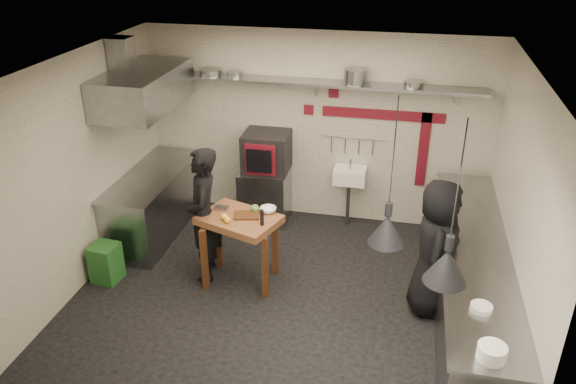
% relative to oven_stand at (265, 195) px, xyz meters
% --- Properties ---
extents(floor, '(5.00, 5.00, 0.00)m').
position_rel_oven_stand_xyz_m(floor, '(0.69, -1.79, -0.40)').
color(floor, black).
rests_on(floor, ground).
extents(ceiling, '(5.00, 5.00, 0.00)m').
position_rel_oven_stand_xyz_m(ceiling, '(0.69, -1.79, 2.40)').
color(ceiling, silver).
rests_on(ceiling, floor).
extents(wall_back, '(5.00, 0.04, 2.80)m').
position_rel_oven_stand_xyz_m(wall_back, '(0.69, 0.31, 1.00)').
color(wall_back, beige).
rests_on(wall_back, floor).
extents(wall_front, '(5.00, 0.04, 2.80)m').
position_rel_oven_stand_xyz_m(wall_front, '(0.69, -3.89, 1.00)').
color(wall_front, beige).
rests_on(wall_front, floor).
extents(wall_left, '(0.04, 4.20, 2.80)m').
position_rel_oven_stand_xyz_m(wall_left, '(-1.81, -1.79, 1.00)').
color(wall_left, beige).
rests_on(wall_left, floor).
extents(wall_right, '(0.04, 4.20, 2.80)m').
position_rel_oven_stand_xyz_m(wall_right, '(3.19, -1.79, 1.00)').
color(wall_right, beige).
rests_on(wall_right, floor).
extents(red_band_horiz, '(1.70, 0.02, 0.14)m').
position_rel_oven_stand_xyz_m(red_band_horiz, '(1.64, 0.29, 1.28)').
color(red_band_horiz, maroon).
rests_on(red_band_horiz, wall_back).
extents(red_band_vert, '(0.14, 0.02, 1.10)m').
position_rel_oven_stand_xyz_m(red_band_vert, '(2.24, 0.29, 0.80)').
color(red_band_vert, maroon).
rests_on(red_band_vert, wall_back).
extents(red_tile_a, '(0.14, 0.02, 0.14)m').
position_rel_oven_stand_xyz_m(red_tile_a, '(0.94, 0.29, 1.55)').
color(red_tile_a, maroon).
rests_on(red_tile_a, wall_back).
extents(red_tile_b, '(0.14, 0.02, 0.14)m').
position_rel_oven_stand_xyz_m(red_tile_b, '(0.59, 0.29, 1.28)').
color(red_tile_b, maroon).
rests_on(red_tile_b, wall_back).
extents(back_shelf, '(4.60, 0.34, 0.04)m').
position_rel_oven_stand_xyz_m(back_shelf, '(0.69, 0.13, 1.72)').
color(back_shelf, slate).
rests_on(back_shelf, wall_back).
extents(shelf_bracket_left, '(0.04, 0.06, 0.24)m').
position_rel_oven_stand_xyz_m(shelf_bracket_left, '(-1.21, 0.28, 1.62)').
color(shelf_bracket_left, slate).
rests_on(shelf_bracket_left, wall_back).
extents(shelf_bracket_mid, '(0.04, 0.06, 0.24)m').
position_rel_oven_stand_xyz_m(shelf_bracket_mid, '(0.69, 0.28, 1.62)').
color(shelf_bracket_mid, slate).
rests_on(shelf_bracket_mid, wall_back).
extents(shelf_bracket_right, '(0.04, 0.06, 0.24)m').
position_rel_oven_stand_xyz_m(shelf_bracket_right, '(2.59, 0.28, 1.62)').
color(shelf_bracket_right, slate).
rests_on(shelf_bracket_right, wall_back).
extents(pan_far_left, '(0.37, 0.37, 0.09)m').
position_rel_oven_stand_xyz_m(pan_far_left, '(-0.79, 0.13, 1.79)').
color(pan_far_left, slate).
rests_on(pan_far_left, back_shelf).
extents(pan_mid_left, '(0.27, 0.27, 0.07)m').
position_rel_oven_stand_xyz_m(pan_mid_left, '(-0.43, 0.13, 1.78)').
color(pan_mid_left, slate).
rests_on(pan_mid_left, back_shelf).
extents(stock_pot, '(0.36, 0.36, 0.20)m').
position_rel_oven_stand_xyz_m(stock_pot, '(1.26, 0.13, 1.84)').
color(stock_pot, slate).
rests_on(stock_pot, back_shelf).
extents(pan_right, '(0.27, 0.27, 0.08)m').
position_rel_oven_stand_xyz_m(pan_right, '(2.02, 0.13, 1.78)').
color(pan_right, slate).
rests_on(pan_right, back_shelf).
extents(oven_stand, '(0.72, 0.65, 0.80)m').
position_rel_oven_stand_xyz_m(oven_stand, '(0.00, 0.00, 0.00)').
color(oven_stand, slate).
rests_on(oven_stand, floor).
extents(combi_oven, '(0.66, 0.62, 0.58)m').
position_rel_oven_stand_xyz_m(combi_oven, '(0.03, 0.03, 0.69)').
color(combi_oven, black).
rests_on(combi_oven, oven_stand).
extents(oven_door, '(0.45, 0.03, 0.46)m').
position_rel_oven_stand_xyz_m(oven_door, '(0.02, -0.29, 0.69)').
color(oven_door, maroon).
rests_on(oven_door, combi_oven).
extents(oven_glass, '(0.36, 0.02, 0.34)m').
position_rel_oven_stand_xyz_m(oven_glass, '(0.01, -0.34, 0.69)').
color(oven_glass, black).
rests_on(oven_glass, oven_door).
extents(hand_sink, '(0.46, 0.34, 0.22)m').
position_rel_oven_stand_xyz_m(hand_sink, '(1.24, 0.13, 0.38)').
color(hand_sink, white).
rests_on(hand_sink, wall_back).
extents(sink_tap, '(0.03, 0.03, 0.14)m').
position_rel_oven_stand_xyz_m(sink_tap, '(1.24, 0.13, 0.56)').
color(sink_tap, slate).
rests_on(sink_tap, hand_sink).
extents(sink_drain, '(0.06, 0.06, 0.66)m').
position_rel_oven_stand_xyz_m(sink_drain, '(1.24, 0.09, -0.06)').
color(sink_drain, slate).
rests_on(sink_drain, floor).
extents(utensil_rail, '(0.90, 0.02, 0.02)m').
position_rel_oven_stand_xyz_m(utensil_rail, '(1.24, 0.27, 0.92)').
color(utensil_rail, slate).
rests_on(utensil_rail, wall_back).
extents(counter_right, '(0.70, 3.80, 0.90)m').
position_rel_oven_stand_xyz_m(counter_right, '(2.84, -1.79, 0.05)').
color(counter_right, slate).
rests_on(counter_right, floor).
extents(counter_right_top, '(0.76, 3.90, 0.03)m').
position_rel_oven_stand_xyz_m(counter_right_top, '(2.84, -1.79, 0.52)').
color(counter_right_top, slate).
rests_on(counter_right_top, counter_right).
extents(plate_stack, '(0.26, 0.26, 0.13)m').
position_rel_oven_stand_xyz_m(plate_stack, '(2.81, -3.54, 0.60)').
color(plate_stack, white).
rests_on(plate_stack, counter_right_top).
extents(small_bowl_right, '(0.21, 0.21, 0.05)m').
position_rel_oven_stand_xyz_m(small_bowl_right, '(2.79, -2.89, 0.56)').
color(small_bowl_right, white).
rests_on(small_bowl_right, counter_right_top).
extents(counter_left, '(0.70, 1.90, 0.90)m').
position_rel_oven_stand_xyz_m(counter_left, '(-1.46, -0.74, 0.05)').
color(counter_left, slate).
rests_on(counter_left, floor).
extents(counter_left_top, '(0.76, 2.00, 0.03)m').
position_rel_oven_stand_xyz_m(counter_left_top, '(-1.46, -0.74, 0.52)').
color(counter_left_top, slate).
rests_on(counter_left_top, counter_left).
extents(extractor_hood, '(0.78, 1.60, 0.50)m').
position_rel_oven_stand_xyz_m(extractor_hood, '(-1.41, -0.74, 1.75)').
color(extractor_hood, slate).
rests_on(extractor_hood, ceiling).
extents(hood_duct, '(0.28, 0.28, 0.50)m').
position_rel_oven_stand_xyz_m(hood_duct, '(-1.66, -0.74, 2.15)').
color(hood_duct, slate).
rests_on(hood_duct, ceiling).
extents(green_bin, '(0.35, 0.35, 0.50)m').
position_rel_oven_stand_xyz_m(green_bin, '(-1.56, -2.00, -0.15)').
color(green_bin, '#215B23').
rests_on(green_bin, floor).
extents(prep_table, '(1.08, 0.91, 0.92)m').
position_rel_oven_stand_xyz_m(prep_table, '(0.11, -1.65, 0.06)').
color(prep_table, brown).
rests_on(prep_table, floor).
extents(cutting_board, '(0.34, 0.28, 0.02)m').
position_rel_oven_stand_xyz_m(cutting_board, '(0.20, -1.62, 0.53)').
color(cutting_board, '#4D2A14').
rests_on(cutting_board, prep_table).
extents(pepper_mill, '(0.06, 0.06, 0.20)m').
position_rel_oven_stand_xyz_m(pepper_mill, '(0.43, -1.79, 0.62)').
color(pepper_mill, black).
rests_on(pepper_mill, prep_table).
extents(lemon_a, '(0.10, 0.10, 0.08)m').
position_rel_oven_stand_xyz_m(lemon_a, '(-0.04, -1.76, 0.56)').
color(lemon_a, yellow).
rests_on(lemon_a, prep_table).
extents(lemon_b, '(0.10, 0.10, 0.08)m').
position_rel_oven_stand_xyz_m(lemon_b, '(0.02, -1.82, 0.56)').
color(lemon_b, yellow).
rests_on(lemon_b, prep_table).
extents(veg_ball, '(0.13, 0.13, 0.10)m').
position_rel_oven_stand_xyz_m(veg_ball, '(0.27, -1.50, 0.57)').
color(veg_ball, '#5E8E41').
rests_on(veg_ball, prep_table).
extents(steel_tray, '(0.17, 0.11, 0.03)m').
position_rel_oven_stand_xyz_m(steel_tray, '(-0.16, -1.50, 0.54)').
color(steel_tray, slate).
rests_on(steel_tray, prep_table).
extents(bowl, '(0.26, 0.26, 0.06)m').
position_rel_oven_stand_xyz_m(bowl, '(0.43, -1.46, 0.55)').
color(bowl, white).
rests_on(bowl, prep_table).
extents(heat_lamp_near, '(0.38, 0.38, 1.46)m').
position_rel_oven_stand_xyz_m(heat_lamp_near, '(1.88, -2.57, 1.67)').
color(heat_lamp_near, black).
rests_on(heat_lamp_near, ceiling).
extents(heat_lamp_far, '(0.47, 0.47, 1.49)m').
position_rel_oven_stand_xyz_m(heat_lamp_far, '(2.42, -3.06, 1.65)').
color(heat_lamp_far, black).
rests_on(heat_lamp_far, ceiling).
extents(chef_left, '(0.59, 0.73, 1.74)m').
position_rel_oven_stand_xyz_m(chef_left, '(-0.36, -1.61, 0.47)').
color(chef_left, black).
rests_on(chef_left, floor).
extents(chef_right, '(0.56, 0.83, 1.65)m').
position_rel_oven_stand_xyz_m(chef_right, '(2.43, -1.72, 0.42)').
color(chef_right, black).
rests_on(chef_right, floor).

